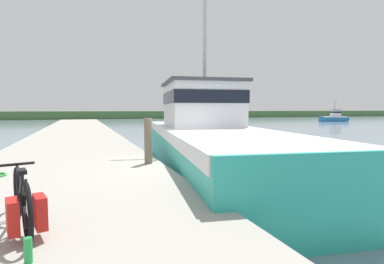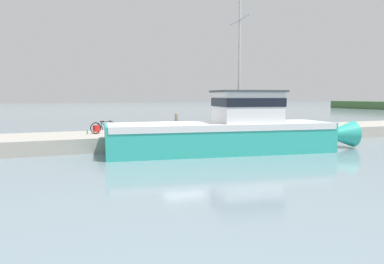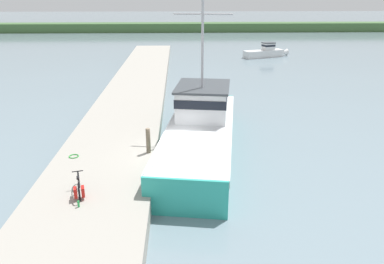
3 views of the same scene
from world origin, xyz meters
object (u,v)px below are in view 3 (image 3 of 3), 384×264
boat_orange_near (266,52)px  mooring_post (148,141)px  bicycle_touring (79,187)px  fishing_boat_main (201,128)px  water_bottle_on_curb (79,204)px

boat_orange_near → mooring_post: size_ratio=5.20×
boat_orange_near → bicycle_touring: size_ratio=3.87×
fishing_boat_main → bicycle_touring: fishing_boat_main is taller
boat_orange_near → water_bottle_on_curb: size_ratio=25.66×
boat_orange_near → water_bottle_on_curb: boat_orange_near is taller
mooring_post → water_bottle_on_curb: bearing=-114.4°
boat_orange_near → mooring_post: bearing=-42.7°
fishing_boat_main → boat_orange_near: bearing=79.9°
fishing_boat_main → boat_orange_near: fishing_boat_main is taller
fishing_boat_main → mooring_post: size_ratio=11.81×
boat_orange_near → bicycle_touring: (-16.00, -37.99, 0.48)m
boat_orange_near → bicycle_touring: boat_orange_near is taller
fishing_boat_main → mooring_post: bearing=-131.7°
bicycle_touring → water_bottle_on_curb: size_ratio=6.62×
bicycle_touring → mooring_post: (2.45, 4.13, 0.28)m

